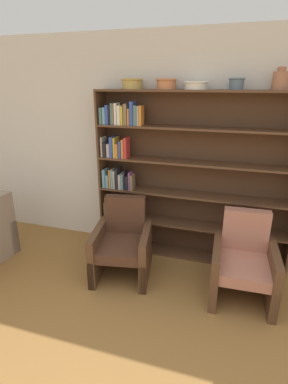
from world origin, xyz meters
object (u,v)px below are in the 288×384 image
bowl_cream (196,85)px  armchair_leather (123,244)px  armchair_cushioned (243,263)px  bowl_slate (236,83)px  bowl_olive (132,83)px  bowl_sage (166,83)px  vase_tall (280,80)px  bookshelf (174,179)px

bowl_cream → armchair_leather: size_ratio=0.30×
bowl_cream → armchair_cushioned: bearing=-41.8°
bowl_cream → bowl_slate: bearing=0.0°
bowl_cream → bowl_slate: bowl_slate is taller
bowl_olive → bowl_slate: same height
bowl_sage → armchair_cushioned: (1.02, -0.62, -1.77)m
bowl_slate → vase_tall: 0.42m
vase_tall → armchair_leather: (-1.52, -0.62, -1.80)m
bookshelf → bowl_slate: bowl_slate is taller
bowl_cream → armchair_leather: 1.98m
bookshelf → armchair_leather: bearing=-125.3°
bowl_olive → armchair_cushioned: bowl_olive is taller
bookshelf → bowl_olive: bearing=-177.8°
armchair_cushioned → bowl_sage: bearing=-33.4°
vase_tall → armchair_cushioned: 1.91m
bowl_sage → armchair_cushioned: 2.14m
bowl_sage → bowl_slate: bowl_slate is taller
bowl_sage → armchair_leather: bowl_sage is taller
bookshelf → bowl_slate: bearing=-1.8°
bowl_slate → bookshelf: bearing=178.2°
armchair_leather → bowl_olive: bearing=-93.6°
bowl_olive → bookshelf: bearing=2.2°
bowl_slate → armchair_cushioned: bowl_slate is taller
vase_tall → bowl_cream: bearing=-180.0°
bowl_slate → armchair_leather: bowl_slate is taller
bowl_cream → vase_tall: bearing=0.0°
bowl_olive → bowl_cream: bowl_olive is taller
bookshelf → armchair_cushioned: bookshelf is taller
bookshelf → bowl_sage: 1.13m
bowl_olive → bowl_slate: bearing=-0.0°
bookshelf → armchair_leather: 1.02m
bowl_cream → bowl_slate: size_ratio=1.56×
bowl_cream → bowl_olive: bearing=180.0°
vase_tall → bookshelf: bearing=178.9°
bowl_sage → bowl_cream: bowl_sage is taller
bowl_sage → vase_tall: 1.18m
bookshelf → bowl_cream: bearing=-5.4°
bowl_olive → bowl_sage: size_ratio=1.07×
bowl_cream → armchair_leather: bowl_cream is taller
bowl_olive → armchair_cushioned: 2.36m
armchair_cushioned → armchair_leather: bearing=-2.1°
bowl_olive → armchair_leather: bowl_olive is taller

